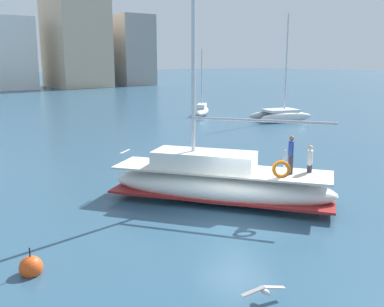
{
  "coord_description": "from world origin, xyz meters",
  "views": [
    {
      "loc": [
        -10.96,
        -11.81,
        6.04
      ],
      "look_at": [
        0.81,
        3.91,
        1.8
      ],
      "focal_mm": 41.33,
      "sensor_mm": 36.0,
      "label": 1
    }
  ],
  "objects_px": {
    "moored_catamaran": "(281,114)",
    "moored_cutter_left": "(202,110)",
    "main_sailboat": "(219,182)",
    "seagull": "(264,290)",
    "mooring_buoy": "(31,267)"
  },
  "relations": [
    {
      "from": "moored_catamaran",
      "to": "moored_cutter_left",
      "type": "bearing_deg",
      "value": 114.18
    },
    {
      "from": "main_sailboat",
      "to": "seagull",
      "type": "distance_m",
      "value": 7.96
    },
    {
      "from": "moored_cutter_left",
      "to": "mooring_buoy",
      "type": "xyz_separation_m",
      "value": [
        -26.05,
        -25.33,
        -0.36
      ]
    },
    {
      "from": "main_sailboat",
      "to": "moored_catamaran",
      "type": "distance_m",
      "value": 26.34
    },
    {
      "from": "moored_catamaran",
      "to": "moored_cutter_left",
      "type": "xyz_separation_m",
      "value": [
        -3.58,
        7.97,
        -0.13
      ]
    },
    {
      "from": "moored_cutter_left",
      "to": "mooring_buoy",
      "type": "height_order",
      "value": "moored_cutter_left"
    },
    {
      "from": "seagull",
      "to": "mooring_buoy",
      "type": "xyz_separation_m",
      "value": [
        -4.25,
        5.03,
        -0.12
      ]
    },
    {
      "from": "main_sailboat",
      "to": "mooring_buoy",
      "type": "xyz_separation_m",
      "value": [
        -8.44,
        -1.72,
        -0.71
      ]
    },
    {
      "from": "moored_cutter_left",
      "to": "main_sailboat",
      "type": "bearing_deg",
      "value": -126.72
    },
    {
      "from": "main_sailboat",
      "to": "seagull",
      "type": "height_order",
      "value": "main_sailboat"
    },
    {
      "from": "moored_catamaran",
      "to": "seagull",
      "type": "xyz_separation_m",
      "value": [
        -25.38,
        -22.39,
        -0.37
      ]
    },
    {
      "from": "main_sailboat",
      "to": "seagull",
      "type": "bearing_deg",
      "value": -121.85
    },
    {
      "from": "moored_cutter_left",
      "to": "seagull",
      "type": "xyz_separation_m",
      "value": [
        -21.8,
        -30.36,
        -0.24
      ]
    },
    {
      "from": "moored_cutter_left",
      "to": "seagull",
      "type": "relative_size",
      "value": 5.8
    },
    {
      "from": "moored_catamaran",
      "to": "moored_cutter_left",
      "type": "distance_m",
      "value": 8.74
    }
  ]
}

